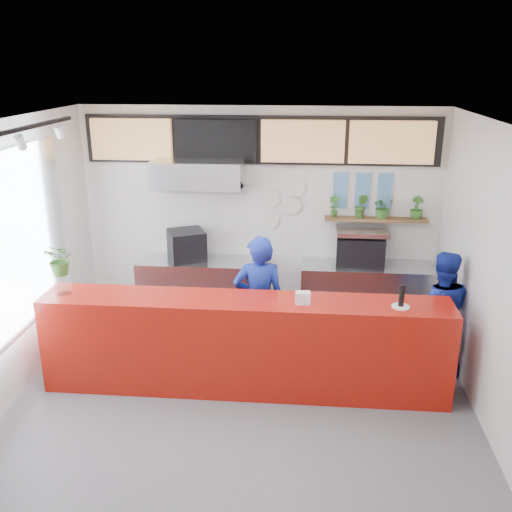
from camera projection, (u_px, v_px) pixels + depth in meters
The scene contains 44 objects.
floor at pixel (241, 407), 6.17m from camera, with size 5.00×5.00×0.00m, color slate.
ceiling at pixel (238, 125), 5.20m from camera, with size 5.00×5.00×0.00m, color silver.
wall_back at pixel (260, 215), 8.04m from camera, with size 5.00×5.00×0.00m, color white.
wall_left at pixel (0, 270), 5.90m from camera, with size 5.00×5.00×0.00m, color white.
wall_right at pixel (498, 287), 5.47m from camera, with size 5.00×5.00×0.00m, color white.
service_counter at pixel (245, 345), 6.37m from camera, with size 4.50×0.60×1.10m, color #A0150B.
cream_band at pixel (261, 136), 7.68m from camera, with size 5.00×0.02×0.80m, color beige.
prep_bench at pixel (203, 290), 8.17m from camera, with size 1.80×0.60×0.90m, color #B2B5BA.
panini_oven at pixel (187, 245), 7.97m from camera, with size 0.47×0.47×0.43m, color black.
extraction_hood at pixel (198, 173), 7.57m from camera, with size 1.20×0.70×0.35m, color #B2B5BA.
hood_lip at pixel (199, 188), 7.64m from camera, with size 1.20×0.70×0.08m, color #B2B5BA.
right_bench at pixel (365, 295), 7.97m from camera, with size 1.80×0.60×0.90m, color #B2B5BA.
espresso_machine at pixel (361, 251), 7.77m from camera, with size 0.64×0.46×0.41m, color black.
espresso_tray at pixel (362, 231), 7.68m from camera, with size 0.69×0.48×0.06m, color #B8BBC0.
herb_shelf at pixel (376, 219), 7.81m from camera, with size 1.40×0.18×0.04m, color brown.
menu_board_far_left at pixel (132, 139), 7.74m from camera, with size 1.10×0.10×0.55m, color tan.
menu_board_mid_left at pixel (216, 140), 7.64m from camera, with size 1.10×0.10×0.55m, color black.
menu_board_mid_right at pixel (303, 141), 7.54m from camera, with size 1.10×0.10×0.55m, color tan.
menu_board_far_right at pixel (392, 142), 7.44m from camera, with size 1.10×0.10×0.55m, color tan.
soffit at pixel (260, 140), 7.67m from camera, with size 4.80×0.04×0.65m, color black.
window_pane at pixel (15, 243), 6.12m from camera, with size 0.04×2.20×1.90m, color silver.
window_frame at pixel (16, 243), 6.11m from camera, with size 0.03×2.30×2.00m, color #B2B5BA.
track_rail at pixel (19, 129), 5.40m from camera, with size 0.05×2.40×0.04m, color black.
dec_plate_a at pixel (271, 198), 7.92m from camera, with size 0.24×0.24×0.03m, color silver.
dec_plate_b at pixel (292, 206), 7.93m from camera, with size 0.24×0.24×0.03m, color silver.
dec_plate_c at pixel (271, 219), 8.02m from camera, with size 0.24×0.24×0.03m, color silver.
dec_plate_d at pixel (296, 188), 7.84m from camera, with size 0.24×0.24×0.03m, color silver.
photo_frame_a at pixel (341, 182), 7.77m from camera, with size 0.20×0.02×0.25m, color #598CBF.
photo_frame_b at pixel (363, 182), 7.74m from camera, with size 0.20×0.02×0.25m, color #598CBF.
photo_frame_c at pixel (385, 182), 7.72m from camera, with size 0.20×0.02×0.25m, color #598CBF.
photo_frame_d at pixel (340, 199), 7.85m from camera, with size 0.20×0.02×0.25m, color #598CBF.
photo_frame_e at pixel (362, 200), 7.82m from camera, with size 0.20×0.02×0.25m, color #598CBF.
photo_frame_f at pixel (384, 200), 7.80m from camera, with size 0.20×0.02×0.25m, color #598CBF.
staff_center at pixel (259, 303), 6.76m from camera, with size 0.61×0.40×1.67m, color navy.
staff_right at pixel (439, 312), 6.71m from camera, with size 0.73×0.57×1.51m, color navy.
herb_a at pixel (334, 206), 7.81m from camera, with size 0.16×0.11×0.31m, color #336924.
herb_b at pixel (361, 206), 7.77m from camera, with size 0.19×0.15×0.34m, color #336924.
herb_c at pixel (383, 207), 7.75m from camera, with size 0.29×0.25×0.32m, color #336924.
herb_d at pixel (417, 208), 7.71m from camera, with size 0.17×0.16×0.31m, color #336924.
glass_vase at pixel (64, 285), 6.32m from camera, with size 0.17×0.17×0.21m, color white.
basil_vase at pixel (61, 260), 6.22m from camera, with size 0.33×0.28×0.36m, color #336924.
napkin_holder at pixel (303, 298), 6.06m from camera, with size 0.15×0.10×0.13m, color white.
white_plate at pixel (401, 307), 6.00m from camera, with size 0.19×0.19×0.01m, color white.
pepper_mill at pixel (402, 295), 5.95m from camera, with size 0.06×0.06×0.24m, color black.
Camera 1 is at (0.64, -5.27, 3.55)m, focal length 40.00 mm.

